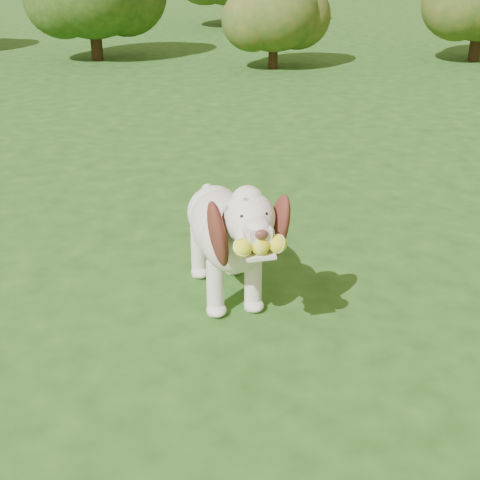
{
  "coord_description": "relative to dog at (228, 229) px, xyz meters",
  "views": [
    {
      "loc": [
        -0.27,
        -2.82,
        1.87
      ],
      "look_at": [
        -0.09,
        0.2,
        0.48
      ],
      "focal_mm": 50.0,
      "sensor_mm": 36.0,
      "label": 1
    }
  ],
  "objects": [
    {
      "name": "shrub_c",
      "position": [
        0.99,
        7.06,
        0.39
      ],
      "size": [
        1.36,
        1.36,
        1.41
      ],
      "color": "#382314",
      "rests_on": "ground"
    },
    {
      "name": "ground",
      "position": [
        0.14,
        -0.45,
        -0.43
      ],
      "size": [
        80.0,
        80.0,
        0.0
      ],
      "primitive_type": "plane",
      "color": "#1F4614",
      "rests_on": "ground"
    },
    {
      "name": "dog",
      "position": [
        0.0,
        0.0,
        0.0
      ],
      "size": [
        0.57,
        1.25,
        0.81
      ],
      "rotation": [
        0.0,
        0.0,
        0.19
      ],
      "color": "white",
      "rests_on": "ground"
    }
  ]
}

